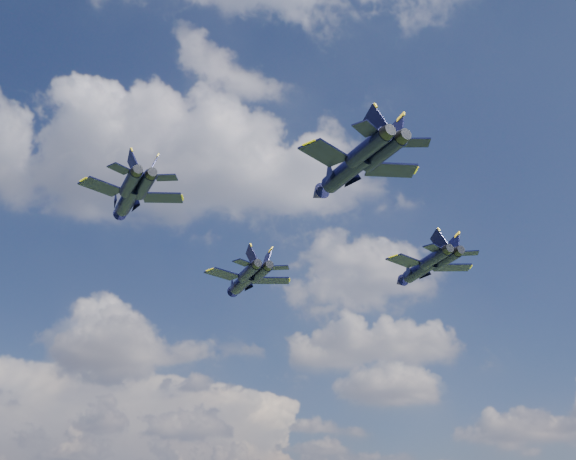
{
  "coord_description": "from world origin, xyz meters",
  "views": [
    {
      "loc": [
        2.9,
        -75.1,
        30.4
      ],
      "look_at": [
        5.21,
        3.76,
        63.72
      ],
      "focal_mm": 45.0,
      "sensor_mm": 36.0,
      "label": 1
    }
  ],
  "objects_px": {
    "jet_lead": "(242,282)",
    "jet_slot": "(344,172)",
    "jet_right": "(419,270)",
    "jet_left": "(128,200)"
  },
  "relations": [
    {
      "from": "jet_lead",
      "to": "jet_left",
      "type": "bearing_deg",
      "value": -133.44
    },
    {
      "from": "jet_lead",
      "to": "jet_left",
      "type": "relative_size",
      "value": 1.13
    },
    {
      "from": "jet_right",
      "to": "jet_slot",
      "type": "relative_size",
      "value": 0.95
    },
    {
      "from": "jet_right",
      "to": "jet_lead",
      "type": "bearing_deg",
      "value": 137.85
    },
    {
      "from": "jet_lead",
      "to": "jet_right",
      "type": "distance_m",
      "value": 25.61
    },
    {
      "from": "jet_lead",
      "to": "jet_right",
      "type": "bearing_deg",
      "value": -43.53
    },
    {
      "from": "jet_lead",
      "to": "jet_slot",
      "type": "height_order",
      "value": "jet_slot"
    },
    {
      "from": "jet_slot",
      "to": "jet_left",
      "type": "bearing_deg",
      "value": 137.07
    },
    {
      "from": "jet_lead",
      "to": "jet_slot",
      "type": "relative_size",
      "value": 0.99
    },
    {
      "from": "jet_lead",
      "to": "jet_left",
      "type": "height_order",
      "value": "jet_lead"
    }
  ]
}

